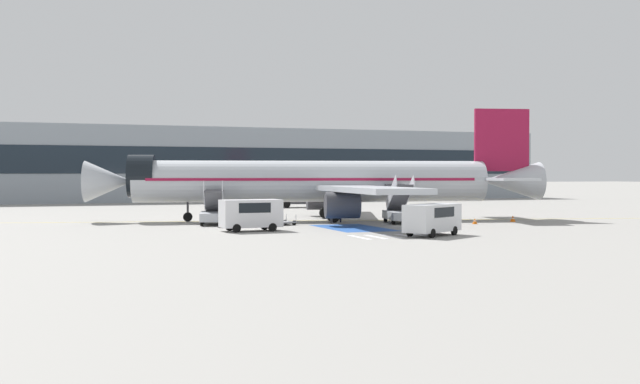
{
  "coord_description": "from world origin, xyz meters",
  "views": [
    {
      "loc": [
        -24.03,
        -66.33,
        4.29
      ],
      "look_at": [
        -1.66,
        -4.27,
        2.73
      ],
      "focal_mm": 42.0,
      "sensor_mm": 36.0,
      "label": 1
    }
  ],
  "objects_px": {
    "fuel_tanker": "(313,193)",
    "traffic_cone_1": "(513,219)",
    "service_van_1": "(251,212)",
    "terminal_building": "(247,165)",
    "ground_crew_0": "(341,211)",
    "ground_crew_1": "(331,212)",
    "boarding_stairs_aft": "(400,212)",
    "service_van_0": "(432,217)",
    "baggage_cart": "(280,222)",
    "traffic_cone_0": "(475,221)",
    "airliner": "(319,182)",
    "boarding_stairs_forward": "(214,213)"
  },
  "relations": [
    {
      "from": "fuel_tanker",
      "to": "ground_crew_1",
      "type": "bearing_deg",
      "value": 170.86
    },
    {
      "from": "service_van_0",
      "to": "terminal_building",
      "type": "distance_m",
      "value": 75.28
    },
    {
      "from": "boarding_stairs_aft",
      "to": "baggage_cart",
      "type": "distance_m",
      "value": 10.82
    },
    {
      "from": "ground_crew_0",
      "to": "traffic_cone_1",
      "type": "bearing_deg",
      "value": -73.79
    },
    {
      "from": "service_van_1",
      "to": "ground_crew_0",
      "type": "bearing_deg",
      "value": -56.49
    },
    {
      "from": "service_van_1",
      "to": "traffic_cone_1",
      "type": "distance_m",
      "value": 25.3
    },
    {
      "from": "airliner",
      "to": "ground_crew_0",
      "type": "relative_size",
      "value": 24.61
    },
    {
      "from": "fuel_tanker",
      "to": "ground_crew_0",
      "type": "xyz_separation_m",
      "value": [
        -7.67,
        -29.55,
        -0.88
      ]
    },
    {
      "from": "service_van_0",
      "to": "service_van_1",
      "type": "height_order",
      "value": "service_van_1"
    },
    {
      "from": "baggage_cart",
      "to": "ground_crew_0",
      "type": "xyz_separation_m",
      "value": [
        6.28,
        1.97,
        0.73
      ]
    },
    {
      "from": "fuel_tanker",
      "to": "ground_crew_0",
      "type": "distance_m",
      "value": 30.55
    },
    {
      "from": "fuel_tanker",
      "to": "service_van_0",
      "type": "bearing_deg",
      "value": 178.43
    },
    {
      "from": "fuel_tanker",
      "to": "traffic_cone_1",
      "type": "relative_size",
      "value": 17.26
    },
    {
      "from": "ground_crew_0",
      "to": "ground_crew_1",
      "type": "xyz_separation_m",
      "value": [
        -1.48,
        -1.56,
        0.05
      ]
    },
    {
      "from": "traffic_cone_0",
      "to": "traffic_cone_1",
      "type": "distance_m",
      "value": 5.09
    },
    {
      "from": "airliner",
      "to": "boarding_stairs_forward",
      "type": "relative_size",
      "value": 7.61
    },
    {
      "from": "ground_crew_1",
      "to": "traffic_cone_0",
      "type": "bearing_deg",
      "value": -124.85
    },
    {
      "from": "fuel_tanker",
      "to": "traffic_cone_1",
      "type": "distance_m",
      "value": 34.96
    },
    {
      "from": "boarding_stairs_aft",
      "to": "baggage_cart",
      "type": "relative_size",
      "value": 1.87
    },
    {
      "from": "airliner",
      "to": "ground_crew_1",
      "type": "height_order",
      "value": "airliner"
    },
    {
      "from": "boarding_stairs_aft",
      "to": "traffic_cone_0",
      "type": "distance_m",
      "value": 6.52
    },
    {
      "from": "service_van_1",
      "to": "terminal_building",
      "type": "height_order",
      "value": "terminal_building"
    },
    {
      "from": "service_van_1",
      "to": "boarding_stairs_aft",
      "type": "bearing_deg",
      "value": -75.2
    },
    {
      "from": "boarding_stairs_forward",
      "to": "boarding_stairs_aft",
      "type": "relative_size",
      "value": 1.0
    },
    {
      "from": "ground_crew_0",
      "to": "terminal_building",
      "type": "distance_m",
      "value": 59.5
    },
    {
      "from": "ground_crew_1",
      "to": "traffic_cone_1",
      "type": "height_order",
      "value": "ground_crew_1"
    },
    {
      "from": "boarding_stairs_forward",
      "to": "service_van_1",
      "type": "relative_size",
      "value": 1.21
    },
    {
      "from": "airliner",
      "to": "fuel_tanker",
      "type": "height_order",
      "value": "airliner"
    },
    {
      "from": "ground_crew_0",
      "to": "service_van_1",
      "type": "bearing_deg",
      "value": 159.37
    },
    {
      "from": "boarding_stairs_aft",
      "to": "ground_crew_1",
      "type": "height_order",
      "value": "boarding_stairs_aft"
    },
    {
      "from": "baggage_cart",
      "to": "ground_crew_0",
      "type": "relative_size",
      "value": 1.73
    },
    {
      "from": "fuel_tanker",
      "to": "ground_crew_0",
      "type": "relative_size",
      "value": 5.78
    },
    {
      "from": "fuel_tanker",
      "to": "service_van_1",
      "type": "xyz_separation_m",
      "value": [
        -17.86,
        -36.96,
        -0.45
      ]
    },
    {
      "from": "service_van_1",
      "to": "traffic_cone_0",
      "type": "bearing_deg",
      "value": -88.83
    },
    {
      "from": "traffic_cone_1",
      "to": "baggage_cart",
      "type": "bearing_deg",
      "value": 172.93
    },
    {
      "from": "boarding_stairs_aft",
      "to": "traffic_cone_1",
      "type": "relative_size",
      "value": 9.65
    },
    {
      "from": "baggage_cart",
      "to": "service_van_1",
      "type": "bearing_deg",
      "value": -55.24
    },
    {
      "from": "service_van_0",
      "to": "ground_crew_1",
      "type": "xyz_separation_m",
      "value": [
        -2.09,
        14.4,
        -0.29
      ]
    },
    {
      "from": "boarding_stairs_aft",
      "to": "ground_crew_1",
      "type": "relative_size",
      "value": 3.1
    },
    {
      "from": "boarding_stairs_aft",
      "to": "service_van_0",
      "type": "bearing_deg",
      "value": -93.36
    },
    {
      "from": "service_van_0",
      "to": "baggage_cart",
      "type": "relative_size",
      "value": 1.75
    },
    {
      "from": "airliner",
      "to": "ground_crew_0",
      "type": "height_order",
      "value": "airliner"
    },
    {
      "from": "ground_crew_0",
      "to": "airliner",
      "type": "bearing_deg",
      "value": 50.96
    },
    {
      "from": "airliner",
      "to": "service_van_0",
      "type": "height_order",
      "value": "airliner"
    },
    {
      "from": "boarding_stairs_forward",
      "to": "service_van_0",
      "type": "distance_m",
      "value": 20.61
    },
    {
      "from": "ground_crew_1",
      "to": "traffic_cone_0",
      "type": "distance_m",
      "value": 12.43
    },
    {
      "from": "ground_crew_1",
      "to": "traffic_cone_1",
      "type": "distance_m",
      "value": 16.71
    },
    {
      "from": "service_van_0",
      "to": "terminal_building",
      "type": "bearing_deg",
      "value": 144.61
    },
    {
      "from": "boarding_stairs_forward",
      "to": "boarding_stairs_aft",
      "type": "bearing_deg",
      "value": -0.0
    },
    {
      "from": "service_van_0",
      "to": "terminal_building",
      "type": "xyz_separation_m",
      "value": [
        5.72,
        74.93,
        4.56
      ]
    }
  ]
}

